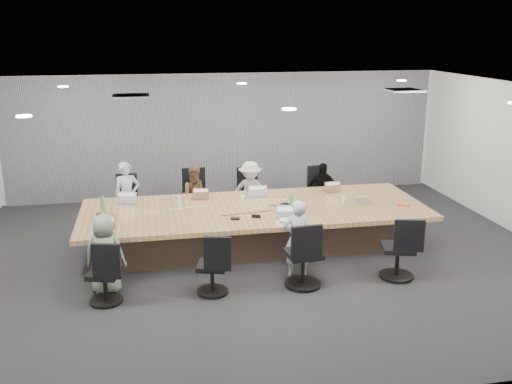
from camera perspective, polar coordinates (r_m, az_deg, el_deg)
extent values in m
cube|color=#25252A|center=(9.78, 0.45, -6.56)|extent=(10.00, 8.00, 0.00)
cube|color=white|center=(9.08, 0.49, 9.98)|extent=(10.00, 8.00, 0.00)
cube|color=silver|center=(13.18, -3.02, 5.71)|extent=(10.00, 0.00, 2.80)
cube|color=silver|center=(5.68, 8.66, -8.65)|extent=(10.00, 0.00, 2.80)
cube|color=gray|center=(13.11, -2.97, 5.65)|extent=(9.80, 0.04, 2.80)
cube|color=#49362B|center=(10.12, -0.11, -3.77)|extent=(4.80, 1.40, 0.66)
cube|color=#A37E50|center=(10.00, -0.11, -1.77)|extent=(6.00, 2.20, 0.08)
imported|color=#9DA7C1|center=(11.14, -12.75, -0.46)|extent=(0.55, 0.42, 1.34)
cube|color=#B2B2B7|center=(10.59, -12.84, -0.88)|extent=(0.37, 0.28, 0.02)
imported|color=brown|center=(11.19, -5.96, -0.43)|extent=(0.61, 0.48, 1.21)
cube|color=#8C6647|center=(10.62, -5.71, -0.50)|extent=(0.31, 0.24, 0.02)
imported|color=#A5A5A5|center=(11.32, -0.59, -0.03)|extent=(0.86, 0.56, 1.25)
cube|color=#B2B2B7|center=(10.76, -0.05, -0.20)|extent=(0.36, 0.26, 0.02)
imported|color=black|center=(11.68, 6.59, 0.14)|extent=(0.71, 0.37, 1.16)
cube|color=#8C6647|center=(11.13, 7.47, 0.22)|extent=(0.34, 0.25, 0.02)
imported|color=slate|center=(8.62, -14.88, -6.00)|extent=(0.65, 0.50, 1.20)
cube|color=#8C6647|center=(9.08, -14.75, -3.85)|extent=(0.30, 0.21, 0.02)
imported|color=#AFAFC4|center=(8.87, 4.16, -4.69)|extent=(0.50, 0.38, 1.25)
cube|color=#B2B2B7|center=(9.33, 3.30, -2.81)|extent=(0.33, 0.25, 0.02)
cylinder|color=#45934D|center=(10.10, -15.08, -1.18)|extent=(0.08, 0.08, 0.25)
cylinder|color=#45934D|center=(9.79, 3.52, -1.11)|extent=(0.09, 0.09, 0.27)
cylinder|color=silver|center=(9.93, -7.72, -1.09)|extent=(0.09, 0.09, 0.24)
cylinder|color=white|center=(10.36, -1.38, -0.63)|extent=(0.09, 0.09, 0.09)
cylinder|color=white|center=(10.44, 8.72, -0.69)|extent=(0.08, 0.08, 0.09)
cylinder|color=brown|center=(9.77, -15.46, -2.24)|extent=(0.11, 0.11, 0.10)
cube|color=black|center=(9.37, -2.09, -2.66)|extent=(0.18, 0.15, 0.03)
cube|color=black|center=(10.15, 2.91, -1.20)|extent=(0.14, 0.09, 0.03)
cube|color=black|center=(9.44, 0.02, -2.43)|extent=(0.15, 0.09, 0.06)
cube|color=gray|center=(10.35, 10.48, -0.80)|extent=(0.27, 0.19, 0.13)
cube|color=#E7532E|center=(10.42, 14.55, -1.21)|extent=(0.22, 0.21, 0.04)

